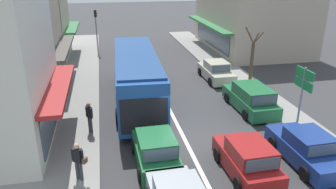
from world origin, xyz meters
The scene contains 18 objects.
ground_plane centered at (0.00, 0.00, 0.00)m, with size 140.00×140.00×0.00m, color #353538.
lane_centre_line centered at (0.00, 4.00, 0.00)m, with size 0.20×28.00×0.01m, color silver.
sidewalk_left centered at (-6.80, 6.00, 0.07)m, with size 5.20×44.00×0.14m, color gray.
kerb_right centered at (6.20, 6.00, 0.06)m, with size 2.80×44.00×0.12m, color gray.
shopfront_mid_block centered at (-10.18, 10.04, 4.05)m, with size 7.36×9.09×8.11m.
shopfront_far_end centered at (-10.18, 18.34, 3.87)m, with size 7.49×7.13×7.74m.
building_right_far centered at (11.48, 17.82, 3.81)m, with size 9.41×12.49×7.62m.
city_bus centered at (-1.79, 5.14, 1.88)m, with size 3.08×10.96×3.23m.
hatchback_behind_bus_mid centered at (-1.80, -2.06, 0.71)m, with size 1.87×3.73×1.54m.
hatchback_adjacent_lane_lead centered at (1.79, -3.48, 0.71)m, with size 1.89×3.74×1.54m.
parked_sedan_kerb_front centered at (4.74, -3.11, 0.66)m, with size 1.97×4.24×1.47m.
parked_wagon_kerb_second centered at (4.75, 2.67, 0.75)m, with size 2.02×4.54×1.58m.
parked_sedan_kerb_third centered at (4.61, 8.55, 0.66)m, with size 1.94×4.22×1.47m.
traffic_light_downstreet centered at (-4.26, 19.33, 2.85)m, with size 0.33×0.24×4.20m.
directional_road_sign centered at (5.78, -0.69, 2.70)m, with size 0.10×1.40×3.60m.
street_tree_right centered at (6.53, 6.65, 1.97)m, with size 1.42×1.57×4.33m.
pedestrian_with_handbag_near centered at (-4.96, -2.70, 1.07)m, with size 0.62×0.47×1.63m.
pedestrian_browsing_midblock centered at (-4.63, 1.38, 1.07)m, with size 0.36×0.52×1.63m.
Camera 1 is at (-3.66, -14.17, 8.09)m, focal length 35.00 mm.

